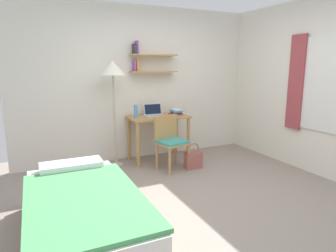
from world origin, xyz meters
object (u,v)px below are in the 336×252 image
at_px(desk_chair, 170,140).
at_px(water_bottle, 136,111).
at_px(standing_lamp, 113,74).
at_px(handbag, 193,160).
at_px(bed, 84,216).
at_px(laptop, 154,113).
at_px(desk, 158,125).
at_px(book_stack, 176,112).

height_order(desk_chair, water_bottle, water_bottle).
distance_m(standing_lamp, handbag, 1.85).
bearing_deg(bed, desk_chair, 42.30).
relative_size(bed, laptop, 5.78).
bearing_deg(desk_chair, water_bottle, 126.34).
bearing_deg(water_bottle, desk, -2.58).
xyz_separation_m(desk_chair, laptop, (-0.04, 0.59, 0.35)).
bearing_deg(laptop, handbag, -63.33).
xyz_separation_m(laptop, book_stack, (0.39, -0.07, -0.00)).
bearing_deg(standing_lamp, bed, -113.13).
bearing_deg(handbag, desk_chair, 155.44).
relative_size(water_bottle, handbag, 0.51).
distance_m(desk, water_bottle, 0.47).
distance_m(laptop, water_bottle, 0.35).
xyz_separation_m(laptop, water_bottle, (-0.34, -0.07, 0.05)).
xyz_separation_m(standing_lamp, book_stack, (1.10, 0.02, -0.67)).
height_order(bed, desk_chair, desk_chair).
xyz_separation_m(bed, book_stack, (1.93, 1.96, 0.58)).
bearing_deg(bed, book_stack, 45.38).
relative_size(desk_chair, laptop, 2.55).
bearing_deg(desk, desk_chair, -91.27).
bearing_deg(desk, standing_lamp, -179.47).
bearing_deg(book_stack, laptop, 170.01).
height_order(desk, water_bottle, water_bottle).
bearing_deg(water_bottle, desk_chair, -53.66).
distance_m(desk, handbag, 0.87).
xyz_separation_m(desk_chair, handbag, (0.33, -0.15, -0.33)).
xyz_separation_m(desk_chair, water_bottle, (-0.38, 0.52, 0.40)).
bearing_deg(desk_chair, handbag, -24.56).
bearing_deg(water_bottle, laptop, 10.89).
xyz_separation_m(water_bottle, book_stack, (0.74, -0.00, -0.06)).
distance_m(book_stack, handbag, 0.95).
height_order(standing_lamp, water_bottle, standing_lamp).
bearing_deg(laptop, bed, -127.20).
height_order(standing_lamp, book_stack, standing_lamp).
bearing_deg(desk, laptop, 121.47).
height_order(bed, laptop, laptop).
bearing_deg(book_stack, bed, -134.62).
xyz_separation_m(book_stack, handbag, (-0.02, -0.67, -0.67)).
relative_size(desk_chair, book_stack, 3.24).
relative_size(standing_lamp, handbag, 4.08).
xyz_separation_m(desk_chair, book_stack, (0.35, 0.52, 0.35)).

